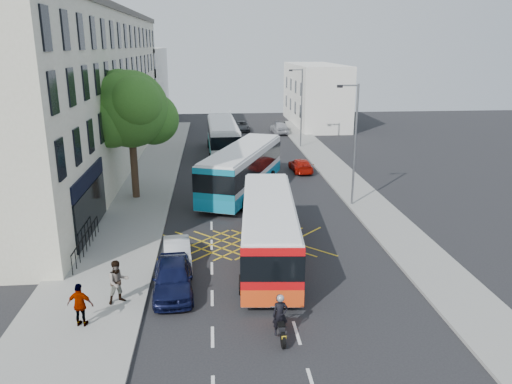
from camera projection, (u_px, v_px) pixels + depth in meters
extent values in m
plane|color=black|center=(285.00, 295.00, 21.86)|extent=(120.00, 120.00, 0.00)
cube|color=gray|center=(136.00, 198.00, 35.44)|extent=(5.00, 70.00, 0.15)
cube|color=gray|center=(356.00, 192.00, 36.80)|extent=(3.00, 70.00, 0.15)
cube|color=beige|center=(81.00, 94.00, 42.21)|extent=(8.00, 45.00, 13.00)
cube|color=#59544C|center=(73.00, 9.00, 40.29)|extent=(8.30, 45.00, 0.50)
cube|color=black|center=(88.00, 178.00, 27.69)|extent=(0.12, 7.00, 0.90)
cube|color=black|center=(91.00, 209.00, 28.20)|extent=(0.12, 7.00, 2.60)
cube|color=silver|center=(134.00, 84.00, 71.76)|extent=(8.00, 20.00, 10.00)
cube|color=silver|center=(315.00, 95.00, 67.48)|extent=(6.00, 18.00, 8.00)
cylinder|color=#382619|center=(134.00, 167.00, 34.79)|extent=(0.50, 0.50, 4.40)
sphere|color=#235016|center=(130.00, 109.00, 33.65)|extent=(5.20, 5.20, 5.20)
sphere|color=#235016|center=(153.00, 119.00, 34.76)|extent=(3.60, 3.60, 3.60)
sphere|color=#235016|center=(111.00, 119.00, 33.15)|extent=(3.80, 3.80, 3.80)
sphere|color=#235016|center=(136.00, 102.00, 32.29)|extent=(3.40, 3.40, 3.40)
sphere|color=#235016|center=(120.00, 93.00, 34.35)|extent=(3.20, 3.20, 3.20)
cylinder|color=slate|center=(355.00, 146.00, 32.67)|extent=(0.14, 0.14, 8.00)
cylinder|color=slate|center=(349.00, 85.00, 31.51)|extent=(1.20, 0.10, 0.10)
cube|color=black|center=(340.00, 86.00, 31.47)|extent=(0.35, 0.15, 0.18)
cylinder|color=slate|center=(301.00, 108.00, 51.77)|extent=(0.14, 0.14, 8.00)
cylinder|color=slate|center=(297.00, 70.00, 50.60)|extent=(1.20, 0.10, 0.10)
cube|color=black|center=(291.00, 70.00, 50.57)|extent=(0.35, 0.15, 0.18)
cube|color=silver|center=(269.00, 228.00, 25.02)|extent=(3.44, 11.19, 2.65)
cube|color=silver|center=(269.00, 202.00, 24.63)|extent=(3.22, 10.96, 0.12)
cube|color=black|center=(269.00, 221.00, 24.92)|extent=(3.50, 11.26, 1.10)
cube|color=#EE4314|center=(269.00, 245.00, 25.29)|extent=(3.49, 11.25, 0.75)
cube|color=red|center=(273.00, 277.00, 19.76)|extent=(2.54, 0.32, 2.50)
cube|color=#FF0C0C|center=(247.00, 293.00, 19.95)|extent=(0.25, 0.08, 0.25)
cube|color=#FF0C0C|center=(297.00, 293.00, 19.96)|extent=(0.25, 0.08, 0.25)
cylinder|color=black|center=(245.00, 230.00, 28.25)|extent=(0.36, 0.92, 0.90)
cylinder|color=black|center=(289.00, 230.00, 28.26)|extent=(0.36, 0.92, 0.90)
cylinder|color=black|center=(242.00, 285.00, 21.82)|extent=(0.36, 0.92, 0.90)
cylinder|color=black|center=(299.00, 285.00, 21.82)|extent=(0.36, 0.92, 0.90)
cube|color=silver|center=(243.00, 169.00, 36.40)|extent=(6.88, 12.18, 2.89)
cube|color=silver|center=(242.00, 148.00, 35.97)|extent=(6.59, 11.88, 0.13)
cube|color=black|center=(243.00, 163.00, 36.29)|extent=(6.95, 12.26, 1.20)
cube|color=#0D80AA|center=(243.00, 182.00, 36.69)|extent=(6.94, 12.25, 0.82)
cube|color=#0C7695|center=(214.00, 190.00, 30.89)|extent=(2.62, 1.09, 2.73)
cube|color=#FF0C0C|center=(197.00, 201.00, 31.40)|extent=(0.25, 0.15, 0.25)
cube|color=#FF0C0C|center=(231.00, 204.00, 30.81)|extent=(0.25, 0.15, 0.25)
cylinder|color=black|center=(239.00, 174.00, 40.16)|extent=(0.64, 1.03, 0.98)
cylinder|color=black|center=(272.00, 177.00, 39.44)|extent=(0.64, 1.03, 0.98)
cylinder|color=black|center=(205.00, 200.00, 33.43)|extent=(0.64, 1.03, 0.98)
cylinder|color=black|center=(244.00, 204.00, 32.70)|extent=(0.64, 1.03, 0.98)
cube|color=silver|center=(223.00, 137.00, 49.39)|extent=(2.95, 11.66, 2.79)
cube|color=silver|center=(222.00, 122.00, 48.98)|extent=(2.73, 11.42, 0.13)
cube|color=black|center=(223.00, 133.00, 49.28)|extent=(3.01, 11.72, 1.16)
cube|color=#0C968E|center=(223.00, 146.00, 49.67)|extent=(3.00, 11.71, 0.79)
cube|color=white|center=(226.00, 148.00, 43.90)|extent=(2.68, 0.17, 2.63)
cube|color=#FF0C0C|center=(214.00, 156.00, 43.98)|extent=(0.25, 0.07, 0.25)
cube|color=#FF0C0C|center=(238.00, 156.00, 44.22)|extent=(0.25, 0.07, 0.25)
cylinder|color=black|center=(209.00, 144.00, 52.62)|extent=(0.32, 0.96, 0.95)
cylinder|color=black|center=(234.00, 143.00, 52.92)|extent=(0.32, 0.96, 0.95)
cylinder|color=black|center=(211.00, 158.00, 45.90)|extent=(0.32, 0.96, 0.95)
cylinder|color=black|center=(239.00, 157.00, 46.20)|extent=(0.32, 0.96, 0.95)
cylinder|color=black|center=(283.00, 340.00, 17.98)|extent=(0.14, 0.60, 0.60)
cylinder|color=black|center=(277.00, 320.00, 19.31)|extent=(0.14, 0.60, 0.60)
cube|color=black|center=(280.00, 323.00, 18.57)|extent=(0.25, 1.13, 0.21)
cube|color=black|center=(279.00, 316.00, 18.74)|extent=(0.28, 0.43, 0.19)
cube|color=black|center=(281.00, 324.00, 18.31)|extent=(0.26, 0.48, 0.09)
cylinder|color=slate|center=(277.00, 312.00, 19.17)|extent=(0.07, 0.41, 0.79)
cylinder|color=slate|center=(278.00, 307.00, 18.94)|extent=(0.56, 0.06, 0.04)
cube|color=gold|center=(284.00, 338.00, 17.77)|extent=(0.17, 0.03, 0.12)
imported|color=black|center=(280.00, 315.00, 18.42)|extent=(0.60, 0.41, 1.61)
sphere|color=#99999E|center=(280.00, 298.00, 18.22)|extent=(0.28, 0.28, 0.28)
imported|color=black|center=(173.00, 277.00, 21.87)|extent=(1.99, 4.38, 1.46)
imported|color=#B6B9BE|center=(177.00, 253.00, 24.75)|extent=(1.64, 3.80, 1.22)
imported|color=#AB1107|center=(301.00, 165.00, 42.83)|extent=(1.78, 3.95, 1.12)
imported|color=#3E4045|center=(241.00, 126.00, 63.16)|extent=(1.95, 4.19, 1.16)
imported|color=#ABACB3|center=(279.00, 127.00, 61.19)|extent=(2.06, 4.46, 1.48)
imported|color=black|center=(280.00, 126.00, 62.80)|extent=(1.76, 3.97, 1.26)
imported|color=gray|center=(118.00, 282.00, 20.68)|extent=(1.14, 1.06, 1.88)
imported|color=gray|center=(80.00, 305.00, 18.98)|extent=(1.09, 0.62, 1.75)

